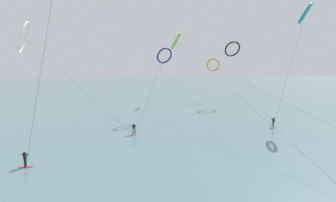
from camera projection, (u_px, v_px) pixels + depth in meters
The scene contains 10 objects.
sea_water at pixel (127, 89), 109.83m from camera, with size 400.00×200.00×0.08m, color slate.
surfer_crimson at pixel (25, 160), 23.63m from camera, with size 1.40×0.60×1.70m.
surfer_emerald at pixel (273, 123), 39.23m from camera, with size 1.40×0.59×1.70m.
surfer_coral at pixel (134, 130), 35.04m from camera, with size 1.40×0.58×1.70m.
kite_lime at pixel (176, 40), 66.11m from camera, with size 4.24×57.06×19.12m.
kite_ivory at pixel (23, 37), 37.90m from camera, with size 17.41×11.12×16.67m.
kite_amber at pixel (213, 65), 69.03m from camera, with size 3.56×50.15×12.09m.
kite_charcoal at pixel (232, 49), 61.51m from camera, with size 6.69×25.18×16.02m.
kite_teal at pixel (305, 13), 40.76m from camera, with size 8.63×4.74×20.15m.
kite_navy at pixel (164, 56), 45.68m from camera, with size 8.51×12.40×13.22m.
Camera 1 is at (-5.72, -6.63, 9.69)m, focal length 26.34 mm.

